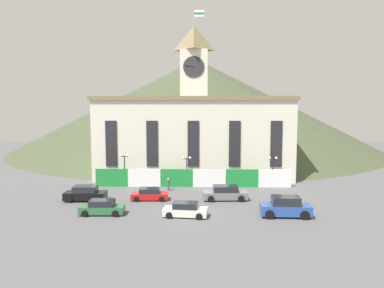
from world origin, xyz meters
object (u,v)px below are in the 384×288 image
(car_white_taxi, at_px, (185,210))
(pedestrian, at_px, (168,184))
(street_lamp_left, at_px, (124,162))
(car_gray_pickup, at_px, (225,193))
(street_lamp_right, at_px, (273,164))
(car_green_wagon, at_px, (102,208))
(car_red_sedan, at_px, (150,194))
(street_lamp_far_right, at_px, (187,164))
(car_black_suv, at_px, (85,194))
(car_blue_van, at_px, (286,207))

(car_white_taxi, distance_m, pedestrian, 12.17)
(street_lamp_left, relative_size, car_white_taxi, 0.97)
(car_gray_pickup, distance_m, pedestrian, 8.82)
(street_lamp_right, height_order, car_green_wagon, street_lamp_right)
(car_red_sedan, bearing_deg, street_lamp_far_right, -119.92)
(street_lamp_far_right, relative_size, car_black_suv, 0.85)
(car_black_suv, xyz_separation_m, car_gray_pickup, (16.81, 0.71, -0.02))
(car_gray_pickup, relative_size, pedestrian, 3.21)
(street_lamp_right, bearing_deg, car_red_sedan, -153.86)
(street_lamp_right, relative_size, car_red_sedan, 0.95)
(car_black_suv, relative_size, pedestrian, 2.94)
(street_lamp_right, xyz_separation_m, car_black_suv, (-24.03, -8.56, -2.31))
(street_lamp_left, height_order, car_green_wagon, street_lamp_left)
(street_lamp_left, height_order, car_white_taxi, street_lamp_left)
(car_black_suv, bearing_deg, car_white_taxi, 152.10)
(pedestrian, bearing_deg, car_green_wagon, 38.77)
(car_blue_van, xyz_separation_m, car_white_taxi, (-10.30, -0.24, -0.27))
(car_green_wagon, distance_m, car_white_taxi, 8.80)
(street_lamp_right, height_order, car_white_taxi, street_lamp_right)
(street_lamp_far_right, bearing_deg, car_black_suv, -144.23)
(street_lamp_left, bearing_deg, car_red_sedan, -59.87)
(car_blue_van, relative_size, pedestrian, 3.09)
(street_lamp_left, relative_size, car_blue_van, 0.88)
(car_black_suv, bearing_deg, car_green_wagon, 120.77)
(car_black_suv, relative_size, car_red_sedan, 1.11)
(street_lamp_left, bearing_deg, car_white_taxi, -57.92)
(street_lamp_left, distance_m, street_lamp_far_right, 8.87)
(street_lamp_right, distance_m, pedestrian, 14.97)
(car_blue_van, height_order, car_white_taxi, car_blue_van)
(car_blue_van, bearing_deg, car_black_suv, 167.59)
(street_lamp_right, distance_m, car_black_suv, 25.61)
(street_lamp_left, relative_size, car_black_suv, 0.92)
(car_black_suv, xyz_separation_m, pedestrian, (9.51, 5.66, 0.08))
(street_lamp_far_right, xyz_separation_m, car_blue_van, (10.69, -14.52, -2.17))
(car_blue_van, distance_m, pedestrian, 17.48)
(car_blue_van, relative_size, car_red_sedan, 1.16)
(street_lamp_right, bearing_deg, car_gray_pickup, -132.59)
(street_lamp_far_right, distance_m, pedestrian, 4.36)
(car_red_sedan, bearing_deg, street_lamp_left, -62.11)
(car_red_sedan, bearing_deg, street_lamp_right, -156.10)
(car_gray_pickup, height_order, pedestrian, car_gray_pickup)
(street_lamp_right, xyz_separation_m, car_blue_van, (-1.45, -14.52, -2.18))
(car_green_wagon, distance_m, car_black_suv, 6.61)
(street_lamp_right, bearing_deg, car_white_taxi, -128.54)
(car_blue_van, relative_size, car_green_wagon, 1.12)
(pedestrian, bearing_deg, car_black_suv, 7.61)
(car_black_suv, bearing_deg, pedestrian, -150.36)
(car_gray_pickup, bearing_deg, car_white_taxi, 53.81)
(car_gray_pickup, bearing_deg, street_lamp_right, -135.46)
(street_lamp_left, xyz_separation_m, car_red_sedan, (4.66, -8.02, -2.67))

